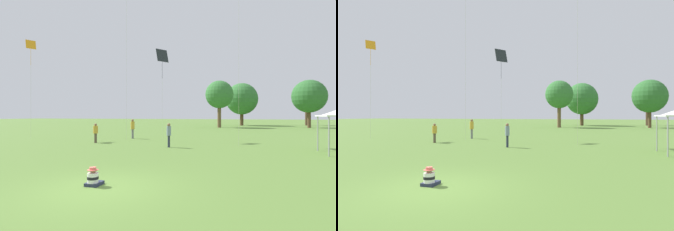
# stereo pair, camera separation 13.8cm
# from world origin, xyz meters

# --- Properties ---
(ground_plane) EXTENTS (300.00, 300.00, 0.00)m
(ground_plane) POSITION_xyz_m (0.00, 0.00, 0.00)
(ground_plane) COLOR #567A33
(seated_toddler) EXTENTS (0.47, 0.56, 0.60)m
(seated_toddler) POSITION_xyz_m (-0.40, 0.21, 0.24)
(seated_toddler) COLOR #282D47
(seated_toddler) RESTS_ON ground
(person_standing_0) EXTENTS (0.51, 0.51, 1.85)m
(person_standing_0) POSITION_xyz_m (-6.59, 15.76, 1.11)
(person_standing_0) COLOR slate
(person_standing_0) RESTS_ON ground
(person_standing_1) EXTENTS (0.43, 0.43, 1.67)m
(person_standing_1) POSITION_xyz_m (-1.21, 10.35, 1.01)
(person_standing_1) COLOR #282D42
(person_standing_1) RESTS_ON ground
(person_standing_2) EXTENTS (0.47, 0.47, 1.57)m
(person_standing_2) POSITION_xyz_m (-7.70, 11.29, 0.92)
(person_standing_2) COLOR brown
(person_standing_2) RESTS_ON ground
(kite_0) EXTENTS (0.95, 1.15, 8.11)m
(kite_0) POSITION_xyz_m (-3.38, 15.13, 7.40)
(kite_0) COLOR #1E2328
(kite_0) RESTS_ON ground
(kite_1) EXTENTS (0.68, 0.89, 9.42)m
(kite_1) POSITION_xyz_m (-15.89, 12.81, 8.66)
(kite_1) COLOR orange
(kite_1) RESTS_ON ground
(distant_tree_0) EXTENTS (4.56, 4.56, 8.43)m
(distant_tree_0) POSITION_xyz_m (15.55, 57.91, 6.05)
(distant_tree_0) COLOR #473323
(distant_tree_0) RESTS_ON ground
(distant_tree_1) EXTENTS (5.10, 5.10, 8.62)m
(distant_tree_1) POSITION_xyz_m (-1.65, 41.66, 6.01)
(distant_tree_1) COLOR brown
(distant_tree_1) RESTS_ON ground
(distant_tree_2) EXTENTS (6.94, 6.94, 9.35)m
(distant_tree_2) POSITION_xyz_m (1.82, 53.01, 5.85)
(distant_tree_2) COLOR brown
(distant_tree_2) RESTS_ON ground
(distant_tree_3) EXTENTS (5.89, 5.89, 8.60)m
(distant_tree_3) POSITION_xyz_m (13.77, 45.52, 5.63)
(distant_tree_3) COLOR brown
(distant_tree_3) RESTS_ON ground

